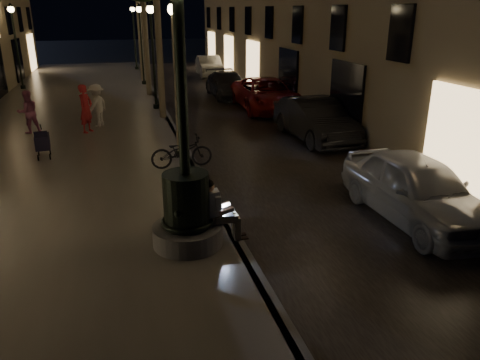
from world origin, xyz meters
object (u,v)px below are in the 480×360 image
object	(u,v)px
lamp_curb_c	(141,34)
car_third	(266,94)
lamp_curb_a	(176,59)
lamp_curb_b	(152,42)
pedestrian_white	(97,105)
bicycle	(182,152)
car_second	(315,120)
car_rear	(228,85)
car_fifth	(209,66)
lamp_curb_d	(134,29)
pedestrian_pink	(28,112)
car_front	(417,189)
pedestrian_red	(86,109)
stroller	(42,142)
fountain_lamppost	(186,197)
lamp_left_c	(15,35)
seated_man_laptop	(217,208)

from	to	relation	value
lamp_curb_c	car_third	xyz separation A→B (m)	(5.22, -8.81, -2.47)
lamp_curb_a	lamp_curb_b	size ratio (longest dim) A/B	1.00
pedestrian_white	bicycle	xyz separation A→B (m)	(2.49, -6.12, -0.36)
lamp_curb_a	car_second	bearing A→B (deg)	15.41
car_rear	car_fifth	distance (m)	8.55
lamp_curb_b	pedestrian_white	xyz separation A→B (m)	(-2.59, -3.00, -2.20)
lamp_curb_c	car_fifth	size ratio (longest dim) A/B	1.07
lamp_curb_d	pedestrian_pink	xyz separation A→B (m)	(-5.09, -19.48, -2.23)
lamp_curb_d	car_third	world-z (taller)	lamp_curb_d
lamp_curb_d	car_front	size ratio (longest dim) A/B	1.07
car_third	pedestrian_red	xyz separation A→B (m)	(-8.19, -3.13, 0.34)
pedestrian_pink	pedestrian_white	xyz separation A→B (m)	(2.50, 0.48, 0.04)
lamp_curb_d	car_third	bearing A→B (deg)	-72.74
stroller	car_front	world-z (taller)	car_front
car_fifth	fountain_lamppost	bearing A→B (deg)	-98.81
lamp_curb_b	lamp_curb_d	distance (m)	16.00
lamp_left_c	pedestrian_red	distance (m)	12.81
lamp_curb_a	bicycle	distance (m)	2.79
stroller	car_third	world-z (taller)	car_third
car_third	car_rear	xyz separation A→B (m)	(-0.92, 4.06, -0.09)
lamp_curb_d	car_second	xyz separation A→B (m)	(5.29, -22.54, -2.46)
lamp_curb_b	pedestrian_red	xyz separation A→B (m)	(-2.97, -3.94, -2.12)
lamp_curb_b	car_third	xyz separation A→B (m)	(5.22, -0.81, -2.47)
stroller	lamp_left_c	bearing A→B (deg)	95.32
car_second	car_front	bearing A→B (deg)	-96.68
car_front	pedestrian_white	xyz separation A→B (m)	(-7.25, 10.78, 0.27)
lamp_curb_c	lamp_curb_b	bearing A→B (deg)	-90.00
car_front	pedestrian_red	xyz separation A→B (m)	(-7.63, 9.83, 0.34)
car_front	pedestrian_pink	distance (m)	14.18
fountain_lamppost	car_front	size ratio (longest dim) A/B	1.15
fountain_lamppost	pedestrian_red	world-z (taller)	fountain_lamppost
car_front	pedestrian_pink	size ratio (longest dim) A/B	2.80
lamp_curb_d	car_fifth	bearing A→B (deg)	-40.47
lamp_curb_c	lamp_curb_a	bearing A→B (deg)	-90.00
car_fifth	lamp_curb_a	bearing A→B (deg)	-100.50
seated_man_laptop	lamp_curb_c	size ratio (longest dim) A/B	0.28
lamp_curb_d	bicycle	distance (m)	25.24
lamp_curb_d	pedestrian_white	world-z (taller)	lamp_curb_d
car_fifth	car_second	bearing A→B (deg)	-85.38
pedestrian_red	bicycle	distance (m)	5.93
lamp_curb_c	car_second	bearing A→B (deg)	-70.00
fountain_lamppost	car_fifth	world-z (taller)	fountain_lamppost
lamp_left_c	lamp_curb_b	bearing A→B (deg)	-48.41
pedestrian_red	car_fifth	bearing A→B (deg)	5.03
car_third	pedestrian_pink	xyz separation A→B (m)	(-10.31, -2.67, 0.24)
car_front	car_rear	xyz separation A→B (m)	(-0.36, 17.03, -0.09)
car_rear	pedestrian_white	distance (m)	9.30
lamp_curb_c	car_second	world-z (taller)	lamp_curb_c
seated_man_laptop	car_front	world-z (taller)	car_front
lamp_curb_a	pedestrian_red	world-z (taller)	lamp_curb_a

